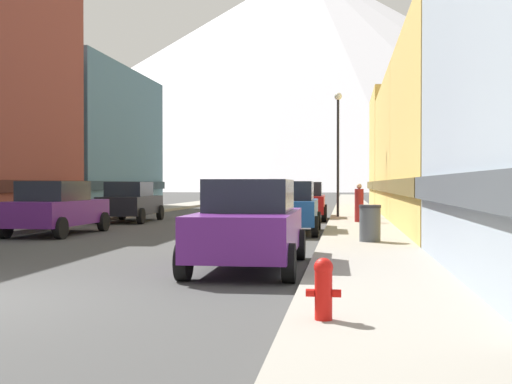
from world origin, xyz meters
The scene contains 16 objects.
sidewalk_left centered at (-6.25, 35.00, 0.07)m, with size 2.50×100.00×0.15m, color gray.
sidewalk_right centered at (6.25, 35.00, 0.07)m, with size 2.50×100.00×0.15m, color gray.
storefront_left_3 centered at (-11.27, 29.75, 4.28)m, with size 7.85×13.53×8.87m.
storefront_right_1 centered at (10.86, 12.93, 3.24)m, with size 7.02×10.61×6.74m.
storefront_right_2 centered at (11.67, 24.76, 3.25)m, with size 8.64×12.96×6.74m.
storefront_right_3 centered at (10.68, 36.09, 3.79)m, with size 6.65×8.97×7.87m.
car_left_1 centered at (-3.80, 11.71, 0.90)m, with size 2.13×4.43×1.78m.
car_left_2 centered at (-3.80, 18.98, 0.90)m, with size 2.24×4.48×1.78m.
car_right_0 centered at (3.80, 4.31, 0.90)m, with size 2.12×4.43×1.78m.
car_right_1 centered at (3.80, 13.41, 0.90)m, with size 2.13×4.43×1.78m.
car_right_2 centered at (3.80, 21.61, 0.90)m, with size 2.14×4.44×1.78m.
fire_hydrant_near centered at (5.45, -0.93, 0.53)m, with size 0.40×0.22×0.70m.
trash_bin_right centered at (6.35, 9.02, 0.64)m, with size 0.59×0.59×0.98m.
pedestrian_0 centered at (6.25, 17.77, 0.86)m, with size 0.36×0.36×1.55m.
streetlamp_right centered at (5.35, 21.94, 3.99)m, with size 0.36×0.36×5.86m.
mountain_backdrop centered at (-10.13, 260.00, 47.39)m, with size 287.46×287.46×94.78m, color silver.
Camera 1 is at (5.69, -8.10, 1.69)m, focal length 44.32 mm.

